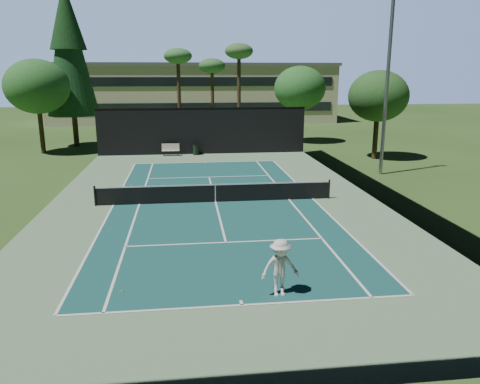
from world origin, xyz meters
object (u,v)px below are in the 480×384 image
object	(u,v)px
tennis_net	(215,192)
tennis_ball_c	(255,193)
tennis_ball_d	(131,185)
player	(280,268)
tennis_ball_b	(184,200)
tennis_ball_a	(122,291)
trash_bin	(196,149)
park_bench	(171,149)

from	to	relation	value
tennis_net	tennis_ball_c	world-z (taller)	tennis_net
tennis_ball_d	player	bearing A→B (deg)	-68.38
player	tennis_ball_c	size ratio (longest dim) A/B	24.15
tennis_ball_b	tennis_ball_c	bearing A→B (deg)	12.67
player	tennis_ball_a	distance (m)	5.15
tennis_ball_a	tennis_ball_d	distance (m)	15.12
tennis_ball_c	trash_bin	bearing A→B (deg)	102.24
tennis_net	tennis_ball_a	xyz separation A→B (m)	(-3.73, -10.52, -0.53)
tennis_net	player	bearing A→B (deg)	-83.59
player	tennis_ball_b	size ratio (longest dim) A/B	29.29
player	park_bench	xyz separation A→B (m)	(-4.07, 26.81, -0.39)
park_bench	tennis_ball_a	bearing A→B (deg)	-92.05
tennis_ball_a	tennis_ball_d	world-z (taller)	tennis_ball_d
tennis_ball_b	tennis_ball_d	world-z (taller)	same
tennis_net	tennis_ball_b	bearing A→B (deg)	159.56
tennis_ball_d	tennis_ball_b	bearing A→B (deg)	-49.83
park_bench	trash_bin	xyz separation A→B (m)	(2.17, 0.11, -0.07)
tennis_ball_c	tennis_ball_d	xyz separation A→B (m)	(-7.43, 2.98, -0.01)
tennis_ball_a	tennis_ball_b	distance (m)	11.34
tennis_ball_a	trash_bin	world-z (taller)	trash_bin
tennis_ball_b	park_bench	bearing A→B (deg)	94.15
tennis_net	player	xyz separation A→B (m)	(1.27, -11.33, 0.38)
tennis_ball_a	tennis_ball_d	size ratio (longest dim) A/B	0.93
player	tennis_ball_d	distance (m)	17.11
tennis_net	tennis_ball_d	bearing A→B (deg)	137.81
tennis_net	tennis_ball_c	xyz separation A→B (m)	(2.41, 1.57, -0.52)
player	tennis_ball_c	bearing A→B (deg)	80.07
tennis_ball_d	park_bench	distance (m)	11.16
tennis_ball_a	trash_bin	size ratio (longest dim) A/B	0.06
tennis_ball_a	tennis_ball_d	xyz separation A→B (m)	(-1.29, 15.07, 0.00)
tennis_ball_c	park_bench	xyz separation A→B (m)	(-5.21, 13.91, 0.51)
tennis_net	tennis_ball_a	world-z (taller)	tennis_net
tennis_ball_b	trash_bin	size ratio (longest dim) A/B	0.07
park_bench	trash_bin	size ratio (longest dim) A/B	1.59
tennis_ball_a	tennis_net	bearing A→B (deg)	70.48
tennis_ball_a	park_bench	world-z (taller)	park_bench
tennis_ball_c	player	bearing A→B (deg)	-95.04
player	tennis_ball_b	world-z (taller)	player
tennis_net	player	size ratio (longest dim) A/B	6.86
tennis_net	tennis_ball_b	distance (m)	1.91
player	trash_bin	size ratio (longest dim) A/B	1.99
tennis_net	trash_bin	bearing A→B (deg)	92.31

